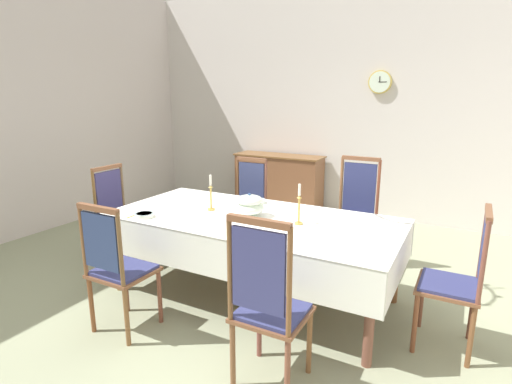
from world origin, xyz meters
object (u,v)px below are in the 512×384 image
object	(u,v)px
chair_north_b	(355,216)
mounted_clock	(380,82)
soup_tureen	(249,205)
bowl_near_right	(144,215)
candlestick_east	(299,208)
bowl_near_left	(258,201)
chair_north_a	(247,203)
spoon_primary	(250,201)
dining_table	(252,224)
candlestick_west	(211,196)
chair_head_west	(119,213)
sideboard	(279,182)
chair_south_a	(117,266)
chair_head_east	(459,278)
spoon_secondary	(137,214)
chair_south_b	(268,303)

from	to	relation	value
chair_north_b	mounted_clock	distance (m)	2.46
soup_tureen	bowl_near_right	size ratio (longest dim) A/B	1.58
candlestick_east	mounted_clock	distance (m)	3.21
bowl_near_left	chair_north_b	bearing A→B (deg)	34.31
candlestick_east	mounted_clock	size ratio (longest dim) A/B	1.07
chair_north_a	spoon_primary	xyz separation A→B (m)	(0.35, -0.54, 0.21)
candlestick_east	mounted_clock	xyz separation A→B (m)	(-0.04, 3.01, 1.10)
dining_table	candlestick_west	xyz separation A→B (m)	(-0.45, 0.00, 0.21)
candlestick_west	soup_tureen	bearing A→B (deg)	-0.00
chair_head_west	mounted_clock	xyz separation A→B (m)	(2.10, 3.01, 1.45)
soup_tureen	candlestick_west	bearing A→B (deg)	180.00
bowl_near_left	sideboard	xyz separation A→B (m)	(-0.87, 2.33, -0.34)
chair_north_a	chair_south_a	bearing A→B (deg)	90.00
chair_head_east	sideboard	world-z (taller)	chair_head_east
candlestick_west	chair_head_west	bearing A→B (deg)	-180.00
spoon_secondary	chair_south_b	bearing A→B (deg)	-21.87
soup_tureen	chair_head_west	bearing A→B (deg)	180.00
chair_north_a	mounted_clock	size ratio (longest dim) A/B	3.40
chair_south_a	soup_tureen	world-z (taller)	chair_south_a
dining_table	bowl_near_right	distance (m)	0.97
chair_north_b	chair_north_a	bearing A→B (deg)	0.28
candlestick_west	mounted_clock	distance (m)	3.32
chair_south_b	candlestick_east	xyz separation A→B (m)	(-0.22, 1.01, 0.32)
candlestick_east	bowl_near_right	distance (m)	1.38
dining_table	mounted_clock	distance (m)	3.31
dining_table	chair_north_a	bearing A→B (deg)	122.27
chair_head_west	bowl_near_right	distance (m)	1.00
soup_tureen	candlestick_west	distance (m)	0.42
soup_tureen	chair_north_b	bearing A→B (deg)	55.57
candlestick_west	bowl_near_left	size ratio (longest dim) A/B	2.24
chair_south_b	soup_tureen	world-z (taller)	chair_south_b
bowl_near_left	spoon_primary	size ratio (longest dim) A/B	0.86
dining_table	chair_south_a	distance (m)	1.20
chair_south_b	candlestick_west	bearing A→B (deg)	137.71
dining_table	bowl_near_left	bearing A→B (deg)	111.79
soup_tureen	candlestick_east	xyz separation A→B (m)	(0.48, 0.00, 0.04)
bowl_near_right	spoon_primary	xyz separation A→B (m)	(0.56, 0.94, -0.02)
chair_head_east	bowl_near_left	distance (m)	1.93
bowl_near_right	candlestick_west	bearing A→B (deg)	49.77
dining_table	candlestick_west	bearing A→B (deg)	180.00
candlestick_east	bowl_near_left	size ratio (longest dim) A/B	2.29
candlestick_east	chair_north_b	bearing A→B (deg)	77.82
chair_head_east	chair_south_a	bearing A→B (deg)	113.38
sideboard	chair_south_a	bearing A→B (deg)	96.10
chair_south_b	spoon_primary	size ratio (longest dim) A/B	6.61
spoon_secondary	chair_south_a	bearing A→B (deg)	-62.66
candlestick_west	spoon_primary	xyz separation A→B (m)	(0.16, 0.47, -0.13)
dining_table	spoon_secondary	distance (m)	1.06
chair_south_b	candlestick_west	size ratio (longest dim) A/B	3.44
sideboard	bowl_near_right	bearing A→B (deg)	93.45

